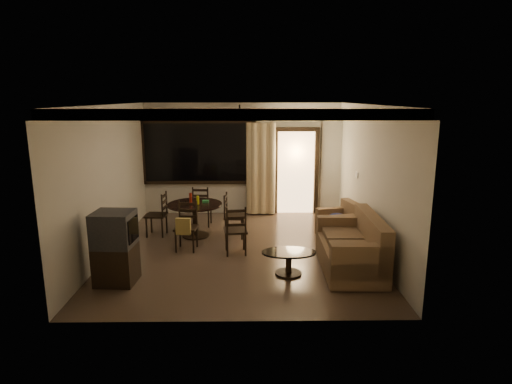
{
  "coord_description": "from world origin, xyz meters",
  "views": [
    {
      "loc": [
        0.2,
        -7.96,
        2.94
      ],
      "look_at": [
        0.3,
        0.2,
        1.12
      ],
      "focal_mm": 30.0,
      "sensor_mm": 36.0,
      "label": 1
    }
  ],
  "objects_px": {
    "tv_cabinet": "(115,248)",
    "armchair": "(341,224)",
    "dining_chair_north": "(202,214)",
    "dining_table": "(195,210)",
    "dining_chair_south": "(186,235)",
    "dining_chair_west": "(157,223)",
    "coffee_table": "(289,259)",
    "sofa": "(354,249)",
    "dining_chair_east": "(234,224)",
    "side_chair": "(236,239)"
  },
  "relations": [
    {
      "from": "dining_chair_west",
      "to": "coffee_table",
      "type": "relative_size",
      "value": 1.04
    },
    {
      "from": "dining_chair_south",
      "to": "armchair",
      "type": "height_order",
      "value": "dining_chair_south"
    },
    {
      "from": "dining_chair_north",
      "to": "armchair",
      "type": "xyz_separation_m",
      "value": [
        3.02,
        -0.99,
        0.04
      ]
    },
    {
      "from": "dining_chair_north",
      "to": "armchair",
      "type": "relative_size",
      "value": 1.04
    },
    {
      "from": "dining_chair_west",
      "to": "dining_chair_south",
      "type": "height_order",
      "value": "same"
    },
    {
      "from": "dining_table",
      "to": "armchair",
      "type": "bearing_deg",
      "value": -3.84
    },
    {
      "from": "tv_cabinet",
      "to": "coffee_table",
      "type": "height_order",
      "value": "tv_cabinet"
    },
    {
      "from": "dining_table",
      "to": "side_chair",
      "type": "bearing_deg",
      "value": -49.72
    },
    {
      "from": "dining_chair_east",
      "to": "dining_chair_south",
      "type": "relative_size",
      "value": 1.0
    },
    {
      "from": "armchair",
      "to": "dining_chair_south",
      "type": "bearing_deg",
      "value": 178.68
    },
    {
      "from": "sofa",
      "to": "dining_table",
      "type": "bearing_deg",
      "value": 148.69
    },
    {
      "from": "dining_chair_north",
      "to": "coffee_table",
      "type": "xyz_separation_m",
      "value": [
        1.76,
        -2.84,
        -0.01
      ]
    },
    {
      "from": "tv_cabinet",
      "to": "dining_chair_east",
      "type": "bearing_deg",
      "value": 55.25
    },
    {
      "from": "tv_cabinet",
      "to": "side_chair",
      "type": "distance_m",
      "value": 2.29
    },
    {
      "from": "dining_chair_east",
      "to": "dining_chair_north",
      "type": "distance_m",
      "value": 1.15
    },
    {
      "from": "dining_table",
      "to": "dining_chair_north",
      "type": "distance_m",
      "value": 0.84
    },
    {
      "from": "side_chair",
      "to": "dining_chair_west",
      "type": "bearing_deg",
      "value": -39.58
    },
    {
      "from": "dining_chair_north",
      "to": "tv_cabinet",
      "type": "xyz_separation_m",
      "value": [
        -1.04,
        -3.13,
        0.31
      ]
    },
    {
      "from": "dining_chair_west",
      "to": "dining_chair_north",
      "type": "relative_size",
      "value": 1.0
    },
    {
      "from": "dining_table",
      "to": "coffee_table",
      "type": "relative_size",
      "value": 1.26
    },
    {
      "from": "dining_table",
      "to": "tv_cabinet",
      "type": "height_order",
      "value": "tv_cabinet"
    },
    {
      "from": "dining_chair_north",
      "to": "dining_table",
      "type": "bearing_deg",
      "value": 90.12
    },
    {
      "from": "tv_cabinet",
      "to": "dining_chair_south",
      "type": "bearing_deg",
      "value": 62.42
    },
    {
      "from": "dining_chair_east",
      "to": "sofa",
      "type": "bearing_deg",
      "value": -126.02
    },
    {
      "from": "dining_table",
      "to": "dining_chair_north",
      "type": "bearing_deg",
      "value": 85.5
    },
    {
      "from": "dining_table",
      "to": "dining_chair_south",
      "type": "relative_size",
      "value": 1.21
    },
    {
      "from": "dining_chair_north",
      "to": "side_chair",
      "type": "distance_m",
      "value": 2.03
    },
    {
      "from": "tv_cabinet",
      "to": "armchair",
      "type": "bearing_deg",
      "value": 31.46
    },
    {
      "from": "dining_chair_east",
      "to": "dining_chair_south",
      "type": "distance_m",
      "value": 1.2
    },
    {
      "from": "side_chair",
      "to": "dining_chair_north",
      "type": "bearing_deg",
      "value": -72.1
    },
    {
      "from": "dining_table",
      "to": "dining_chair_north",
      "type": "xyz_separation_m",
      "value": [
        0.06,
        0.78,
        -0.29
      ]
    },
    {
      "from": "dining_chair_west",
      "to": "side_chair",
      "type": "height_order",
      "value": "side_chair"
    },
    {
      "from": "dining_chair_south",
      "to": "dining_chair_west",
      "type": "bearing_deg",
      "value": 134.3
    },
    {
      "from": "dining_chair_west",
      "to": "coffee_table",
      "type": "distance_m",
      "value": 3.4
    },
    {
      "from": "dining_table",
      "to": "dining_chair_west",
      "type": "relative_size",
      "value": 1.21
    },
    {
      "from": "dining_table",
      "to": "dining_chair_east",
      "type": "xyz_separation_m",
      "value": [
        0.83,
        -0.07,
        -0.29
      ]
    },
    {
      "from": "dining_chair_north",
      "to": "coffee_table",
      "type": "relative_size",
      "value": 1.04
    },
    {
      "from": "dining_chair_east",
      "to": "side_chair",
      "type": "distance_m",
      "value": 1.0
    },
    {
      "from": "dining_chair_east",
      "to": "armchair",
      "type": "distance_m",
      "value": 2.26
    },
    {
      "from": "sofa",
      "to": "tv_cabinet",
      "type": "bearing_deg",
      "value": -172.23
    },
    {
      "from": "dining_table",
      "to": "dining_chair_west",
      "type": "distance_m",
      "value": 0.89
    },
    {
      "from": "tv_cabinet",
      "to": "sofa",
      "type": "relative_size",
      "value": 0.66
    },
    {
      "from": "dining_chair_west",
      "to": "side_chair",
      "type": "bearing_deg",
      "value": 61.59
    },
    {
      "from": "coffee_table",
      "to": "side_chair",
      "type": "distance_m",
      "value": 1.35
    },
    {
      "from": "side_chair",
      "to": "dining_table",
      "type": "bearing_deg",
      "value": -56.26
    },
    {
      "from": "armchair",
      "to": "coffee_table",
      "type": "distance_m",
      "value": 2.23
    },
    {
      "from": "dining_table",
      "to": "side_chair",
      "type": "relative_size",
      "value": 1.2
    },
    {
      "from": "side_chair",
      "to": "sofa",
      "type": "bearing_deg",
      "value": 151.43
    },
    {
      "from": "dining_chair_south",
      "to": "sofa",
      "type": "distance_m",
      "value": 3.21
    },
    {
      "from": "dining_chair_east",
      "to": "tv_cabinet",
      "type": "distance_m",
      "value": 2.92
    }
  ]
}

